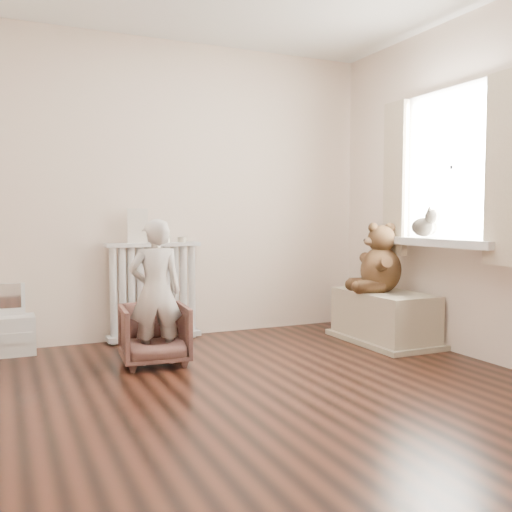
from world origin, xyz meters
name	(u,v)px	position (x,y,z in m)	size (l,w,h in m)	color
floor	(264,391)	(0.00, 0.00, 0.00)	(3.60, 3.60, 0.01)	black
back_wall	(178,191)	(0.00, 1.80, 1.30)	(3.60, 0.02, 2.60)	white
front_wall	(509,143)	(0.00, -1.80, 1.30)	(3.60, 0.02, 2.60)	white
right_wall	(488,185)	(1.80, 0.00, 1.30)	(0.02, 3.60, 2.60)	white
window	(454,167)	(1.76, 0.30, 1.45)	(0.03, 0.90, 1.10)	white
window_sill	(443,243)	(1.67, 0.30, 0.87)	(0.22, 1.10, 0.06)	silver
curtain_left	(503,169)	(1.65, -0.27, 1.39)	(0.06, 0.26, 1.30)	beige
curtain_right	(396,179)	(1.65, 0.87, 1.39)	(0.06, 0.26, 1.30)	beige
radiator	(154,296)	(-0.26, 1.68, 0.39)	(0.80, 0.15, 0.85)	silver
paper_doll	(138,226)	(-0.39, 1.68, 0.99)	(0.17, 0.02, 0.29)	beige
tin_a	(165,239)	(-0.15, 1.68, 0.88)	(0.10, 0.10, 0.06)	#A59E8C
tin_b	(182,240)	(0.00, 1.68, 0.87)	(0.08, 0.08, 0.04)	#A59E8C
toy_vanity	(11,319)	(-1.39, 1.65, 0.28)	(0.35, 0.25, 0.55)	silver
armchair	(154,334)	(-0.45, 0.91, 0.22)	(0.47, 0.48, 0.44)	brown
child	(156,292)	(-0.45, 0.86, 0.54)	(0.38, 0.25, 1.03)	beige
toy_bench	(384,319)	(1.52, 0.83, 0.20)	(0.49, 0.92, 0.43)	#BFB496
teddy_bear	(381,264)	(1.51, 0.86, 0.67)	(0.47, 0.36, 0.58)	#3A2413
plush_cat	(424,225)	(1.66, 0.51, 1.00)	(0.17, 0.28, 0.24)	#71685D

